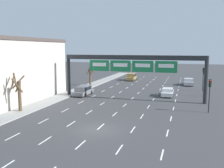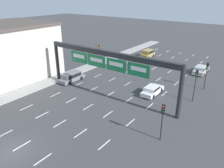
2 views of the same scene
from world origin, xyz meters
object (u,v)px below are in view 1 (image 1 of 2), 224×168
sign_gantry (132,64)px  tree_bare_second (90,74)px  traffic_light_near_gantry (203,75)px  car_white (168,92)px  car_silver (189,82)px  traffic_light_far_end (210,89)px  traffic_light_mid_block (204,76)px  suv_gold (131,76)px  tree_bare_third (19,92)px  suv_grey (83,90)px

sign_gantry → tree_bare_second: sign_gantry is taller
traffic_light_near_gantry → tree_bare_second: (-22.35, 0.41, -0.70)m
sign_gantry → car_white: sign_gantry is taller
sign_gantry → car_silver: size_ratio=4.56×
traffic_light_far_end → tree_bare_second: bearing=143.1°
traffic_light_mid_block → suv_gold: bearing=133.4°
traffic_light_near_gantry → traffic_light_mid_block: traffic_light_mid_block is taller
car_white → tree_bare_third: tree_bare_third is taller
car_white → car_silver: bearing=76.6°
traffic_light_mid_block → car_white: bearing=-165.8°
suv_grey → tree_bare_third: (-3.10, -12.66, 1.69)m
tree_bare_second → traffic_light_near_gantry: bearing=-1.1°
sign_gantry → suv_grey: bearing=173.7°
car_silver → traffic_light_mid_block: traffic_light_mid_block is taller
suv_gold → tree_bare_third: bearing=-101.0°
car_silver → traffic_light_near_gantry: traffic_light_near_gantry is taller
suv_gold → tree_bare_second: tree_bare_second is taller
car_silver → suv_gold: suv_gold is taller
suv_grey → car_white: suv_grey is taller
car_silver → traffic_light_far_end: (2.36, -23.43, 2.18)m
traffic_light_near_gantry → traffic_light_far_end: 16.25m
suv_gold → traffic_light_near_gantry: size_ratio=0.95×
suv_gold → tree_bare_second: 12.82m
tree_bare_third → traffic_light_mid_block: bearing=37.9°
tree_bare_third → suv_grey: bearing=76.2°
traffic_light_near_gantry → car_white: bearing=-130.8°
traffic_light_mid_block → traffic_light_far_end: (0.02, -10.96, -0.36)m
traffic_light_mid_block → tree_bare_second: bearing=165.6°
traffic_light_near_gantry → tree_bare_second: size_ratio=1.04×
traffic_light_near_gantry → tree_bare_third: tree_bare_third is taller
car_white → tree_bare_second: tree_bare_second is taller
suv_gold → tree_bare_second: bearing=-120.4°
suv_grey → car_white: (13.66, 3.36, -0.17)m
traffic_light_far_end → tree_bare_second: size_ratio=0.99×
car_white → traffic_light_near_gantry: size_ratio=1.05×
sign_gantry → car_white: bearing=39.8°
suv_gold → traffic_light_near_gantry: (15.91, -11.41, 2.11)m
suv_grey → traffic_light_far_end: 20.39m
traffic_light_mid_block → sign_gantry: bearing=-152.1°
suv_gold → tree_bare_third: 34.82m
sign_gantry → traffic_light_far_end: (10.83, -5.23, -2.48)m
sign_gantry → suv_grey: (-8.50, 0.94, -4.55)m
suv_gold → car_white: bearing=-60.8°
car_silver → tree_bare_third: tree_bare_third is taller
car_silver → traffic_light_near_gantry: (2.48, -7.18, 2.31)m
car_silver → suv_grey: 24.20m
tree_bare_third → tree_bare_second: bearing=89.5°
traffic_light_far_end → traffic_light_mid_block: bearing=90.1°
car_silver → suv_grey: bearing=-134.5°
traffic_light_far_end → tree_bare_third: tree_bare_third is taller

